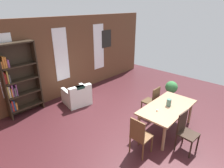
{
  "coord_description": "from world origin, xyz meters",
  "views": [
    {
      "loc": [
        -3.61,
        -2.13,
        3.19
      ],
      "look_at": [
        0.43,
        1.58,
        0.89
      ],
      "focal_mm": 30.39,
      "sensor_mm": 36.0,
      "label": 1
    }
  ],
  "objects_px": {
    "dining_chair_near_left": "(186,131)",
    "bookshelf_tall": "(18,81)",
    "potted_plant_by_shelf": "(171,88)",
    "vase_on_table": "(169,102)",
    "dining_chair_far_right": "(152,100)",
    "dining_chair_head_left": "(140,135)",
    "dining_table": "(167,109)",
    "armchair_white": "(77,96)"
  },
  "relations": [
    {
      "from": "dining_table",
      "to": "dining_chair_far_right",
      "type": "xyz_separation_m",
      "value": [
        0.39,
        0.68,
        -0.13
      ]
    },
    {
      "from": "dining_chair_far_right",
      "to": "dining_chair_head_left",
      "type": "height_order",
      "value": "same"
    },
    {
      "from": "dining_table",
      "to": "dining_chair_head_left",
      "type": "height_order",
      "value": "dining_chair_head_left"
    },
    {
      "from": "vase_on_table",
      "to": "dining_chair_near_left",
      "type": "bearing_deg",
      "value": -122.62
    },
    {
      "from": "dining_chair_near_left",
      "to": "armchair_white",
      "type": "xyz_separation_m",
      "value": [
        -0.3,
        3.66,
        -0.23
      ]
    },
    {
      "from": "vase_on_table",
      "to": "dining_chair_far_right",
      "type": "xyz_separation_m",
      "value": [
        0.34,
        0.68,
        -0.31
      ]
    },
    {
      "from": "dining_chair_head_left",
      "to": "potted_plant_by_shelf",
      "type": "bearing_deg",
      "value": 14.88
    },
    {
      "from": "potted_plant_by_shelf",
      "to": "dining_chair_head_left",
      "type": "bearing_deg",
      "value": -165.12
    },
    {
      "from": "potted_plant_by_shelf",
      "to": "dining_table",
      "type": "bearing_deg",
      "value": -157.18
    },
    {
      "from": "dining_chair_near_left",
      "to": "potted_plant_by_shelf",
      "type": "distance_m",
      "value": 2.98
    },
    {
      "from": "dining_table",
      "to": "potted_plant_by_shelf",
      "type": "height_order",
      "value": "dining_table"
    },
    {
      "from": "dining_chair_near_left",
      "to": "dining_chair_far_right",
      "type": "distance_m",
      "value": 1.56
    },
    {
      "from": "vase_on_table",
      "to": "dining_chair_far_right",
      "type": "relative_size",
      "value": 0.2
    },
    {
      "from": "bookshelf_tall",
      "to": "potted_plant_by_shelf",
      "type": "height_order",
      "value": "bookshelf_tall"
    },
    {
      "from": "armchair_white",
      "to": "dining_chair_head_left",
      "type": "bearing_deg",
      "value": -100.55
    },
    {
      "from": "potted_plant_by_shelf",
      "to": "dining_chair_near_left",
      "type": "bearing_deg",
      "value": -147.97
    },
    {
      "from": "dining_table",
      "to": "potted_plant_by_shelf",
      "type": "relative_size",
      "value": 3.14
    },
    {
      "from": "vase_on_table",
      "to": "armchair_white",
      "type": "distance_m",
      "value": 3.12
    },
    {
      "from": "armchair_white",
      "to": "dining_chair_far_right",
      "type": "bearing_deg",
      "value": -64.97
    },
    {
      "from": "dining_chair_near_left",
      "to": "dining_chair_head_left",
      "type": "distance_m",
      "value": 1.09
    },
    {
      "from": "vase_on_table",
      "to": "dining_chair_head_left",
      "type": "distance_m",
      "value": 1.33
    },
    {
      "from": "bookshelf_tall",
      "to": "potted_plant_by_shelf",
      "type": "xyz_separation_m",
      "value": [
        4.36,
        -2.81,
        -0.82
      ]
    },
    {
      "from": "dining_chair_near_left",
      "to": "potted_plant_by_shelf",
      "type": "relative_size",
      "value": 1.72
    },
    {
      "from": "vase_on_table",
      "to": "dining_chair_far_right",
      "type": "height_order",
      "value": "dining_chair_far_right"
    },
    {
      "from": "dining_chair_far_right",
      "to": "dining_chair_head_left",
      "type": "relative_size",
      "value": 1.0
    },
    {
      "from": "dining_table",
      "to": "vase_on_table",
      "type": "relative_size",
      "value": 9.01
    },
    {
      "from": "vase_on_table",
      "to": "dining_chair_head_left",
      "type": "height_order",
      "value": "dining_chair_head_left"
    },
    {
      "from": "dining_chair_far_right",
      "to": "vase_on_table",
      "type": "bearing_deg",
      "value": -116.65
    },
    {
      "from": "dining_chair_near_left",
      "to": "potted_plant_by_shelf",
      "type": "xyz_separation_m",
      "value": [
        2.52,
        1.58,
        -0.22
      ]
    },
    {
      "from": "dining_chair_head_left",
      "to": "vase_on_table",
      "type": "bearing_deg",
      "value": -0.04
    },
    {
      "from": "dining_chair_near_left",
      "to": "armchair_white",
      "type": "distance_m",
      "value": 3.68
    },
    {
      "from": "dining_chair_far_right",
      "to": "armchair_white",
      "type": "xyz_separation_m",
      "value": [
        -1.08,
        2.3,
        -0.23
      ]
    },
    {
      "from": "vase_on_table",
      "to": "potted_plant_by_shelf",
      "type": "bearing_deg",
      "value": 23.3
    },
    {
      "from": "dining_table",
      "to": "dining_chair_far_right",
      "type": "relative_size",
      "value": 1.83
    },
    {
      "from": "dining_chair_far_right",
      "to": "dining_table",
      "type": "bearing_deg",
      "value": -119.9
    },
    {
      "from": "bookshelf_tall",
      "to": "dining_chair_head_left",
      "type": "bearing_deg",
      "value": -75.15
    },
    {
      "from": "dining_chair_near_left",
      "to": "bookshelf_tall",
      "type": "height_order",
      "value": "bookshelf_tall"
    },
    {
      "from": "dining_table",
      "to": "dining_chair_near_left",
      "type": "bearing_deg",
      "value": -119.55
    },
    {
      "from": "dining_chair_near_left",
      "to": "armchair_white",
      "type": "height_order",
      "value": "dining_chair_near_left"
    },
    {
      "from": "vase_on_table",
      "to": "armchair_white",
      "type": "height_order",
      "value": "vase_on_table"
    },
    {
      "from": "bookshelf_tall",
      "to": "dining_chair_near_left",
      "type": "bearing_deg",
      "value": -67.24
    },
    {
      "from": "dining_table",
      "to": "dining_chair_head_left",
      "type": "xyz_separation_m",
      "value": [
        -1.24,
        0.0,
        -0.13
      ]
    }
  ]
}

